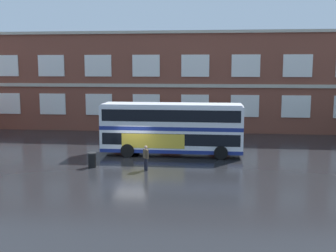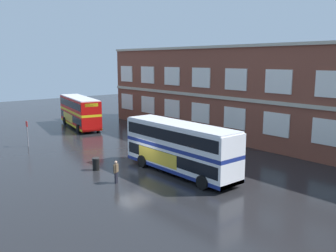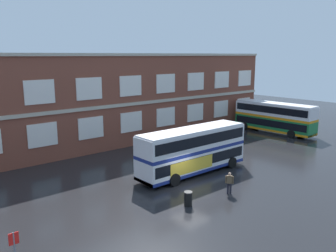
{
  "view_description": "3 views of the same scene",
  "coord_description": "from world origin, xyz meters",
  "px_view_note": "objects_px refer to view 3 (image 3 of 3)",
  "views": [
    {
      "loc": [
        6.16,
        -30.17,
        7.05
      ],
      "look_at": [
        2.49,
        2.56,
        2.31
      ],
      "focal_mm": 45.42,
      "sensor_mm": 36.0,
      "label": 1
    },
    {
      "loc": [
        23.85,
        -16.27,
        8.97
      ],
      "look_at": [
        1.01,
        2.91,
        3.58
      ],
      "focal_mm": 39.11,
      "sensor_mm": 36.0,
      "label": 2
    },
    {
      "loc": [
        -18.29,
        -18.68,
        10.37
      ],
      "look_at": [
        2.03,
        5.14,
        4.02
      ],
      "focal_mm": 37.53,
      "sensor_mm": 36.0,
      "label": 3
    }
  ],
  "objects_px": {
    "double_decker_middle": "(193,150)",
    "station_litter_bin": "(188,199)",
    "double_decker_far": "(274,117)",
    "waiting_passenger": "(229,182)"
  },
  "relations": [
    {
      "from": "station_litter_bin",
      "to": "waiting_passenger",
      "type": "bearing_deg",
      "value": -6.83
    },
    {
      "from": "double_decker_middle",
      "to": "station_litter_bin",
      "type": "bearing_deg",
      "value": -137.1
    },
    {
      "from": "double_decker_far",
      "to": "waiting_passenger",
      "type": "distance_m",
      "value": 23.68
    },
    {
      "from": "double_decker_middle",
      "to": "station_litter_bin",
      "type": "distance_m",
      "value": 7.13
    },
    {
      "from": "station_litter_bin",
      "to": "double_decker_far",
      "type": "bearing_deg",
      "value": 20.83
    },
    {
      "from": "double_decker_middle",
      "to": "station_litter_bin",
      "type": "relative_size",
      "value": 10.68
    },
    {
      "from": "double_decker_far",
      "to": "station_litter_bin",
      "type": "bearing_deg",
      "value": -159.17
    },
    {
      "from": "double_decker_far",
      "to": "station_litter_bin",
      "type": "relative_size",
      "value": 10.75
    },
    {
      "from": "double_decker_middle",
      "to": "double_decker_far",
      "type": "distance_m",
      "value": 20.76
    },
    {
      "from": "double_decker_far",
      "to": "station_litter_bin",
      "type": "height_order",
      "value": "double_decker_far"
    }
  ]
}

